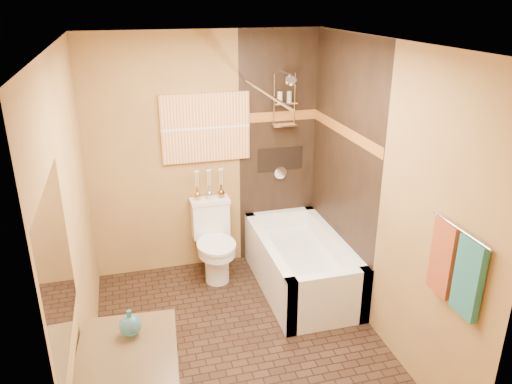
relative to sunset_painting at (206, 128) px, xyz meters
name	(u,v)px	position (x,y,z in m)	size (l,w,h in m)	color
floor	(242,346)	(0.00, -1.48, -1.55)	(3.00, 3.00, 0.00)	black
wall_left	(75,231)	(-1.20, -1.48, -0.30)	(0.02, 3.00, 2.50)	#AE8543
wall_right	(382,197)	(1.20, -1.48, -0.30)	(0.02, 3.00, 2.50)	#AE8543
wall_back	(206,155)	(0.00, 0.02, -0.30)	(2.40, 0.02, 2.50)	#AE8543
wall_front	(311,332)	(0.00, -2.98, -0.30)	(2.40, 0.02, 2.50)	#AE8543
ceiling	(238,43)	(0.00, -1.48, 0.95)	(3.00, 3.00, 0.00)	silver
alcove_tile_back	(278,150)	(0.77, 0.01, -0.30)	(0.85, 0.01, 2.50)	black
alcove_tile_right	(342,168)	(1.19, -0.73, -0.30)	(0.01, 1.50, 2.50)	black
mosaic_band_back	(279,116)	(0.77, 0.00, 0.07)	(0.85, 0.01, 0.10)	brown
mosaic_band_right	(344,131)	(1.18, -0.73, 0.07)	(0.01, 1.50, 0.10)	brown
alcove_niche	(280,159)	(0.80, 0.01, -0.40)	(0.50, 0.01, 0.25)	black
shower_fixtures	(284,114)	(0.80, -0.10, 0.12)	(0.24, 0.33, 1.16)	silver
curtain_rod	(264,92)	(0.40, -0.73, 0.47)	(0.03, 0.03, 1.55)	silver
towel_bar	(460,230)	(1.15, -2.53, -0.10)	(0.02, 0.02, 0.55)	silver
towel_teal	(469,278)	(1.16, -2.66, -0.37)	(0.05, 0.22, 0.52)	#1D6156
towel_rust	(443,258)	(1.16, -2.40, -0.37)	(0.05, 0.22, 0.52)	maroon
sunset_painting	(206,128)	(0.00, 0.00, 0.00)	(0.90, 0.04, 0.70)	#D16731
vanity_mirror	(58,270)	(-1.19, -2.48, -0.05)	(0.01, 1.00, 0.90)	white
bathtub	(301,268)	(0.80, -0.73, -1.33)	(0.80, 1.50, 0.55)	white
toilet	(214,241)	(0.00, -0.27, -1.14)	(0.41, 0.61, 0.81)	white
teal_bottle	(130,323)	(-0.88, -2.22, -0.62)	(0.14, 0.14, 0.22)	#256871
bud_vases	(209,184)	(0.00, -0.09, -0.57)	(0.32, 0.07, 0.31)	gold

